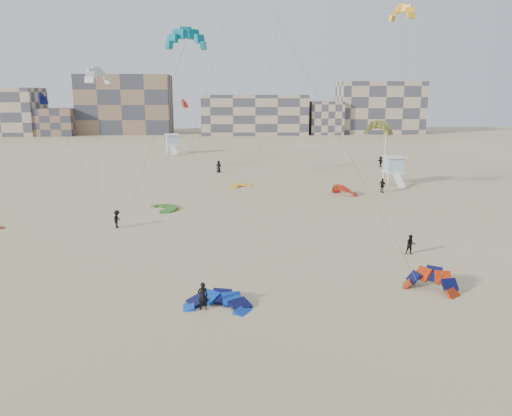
{
  "coord_description": "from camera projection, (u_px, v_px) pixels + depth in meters",
  "views": [
    {
      "loc": [
        1.8,
        -27.29,
        12.07
      ],
      "look_at": [
        3.67,
        6.0,
        4.46
      ],
      "focal_mm": 35.0,
      "sensor_mm": 36.0,
      "label": 1
    }
  ],
  "objects": [
    {
      "name": "condo_west_b",
      "position": [
        126.0,
        105.0,
        155.94
      ],
      "size": [
        28.0,
        14.0,
        18.0
      ],
      "primitive_type": "cube",
      "color": "#7E614C",
      "rests_on": "ground"
    },
    {
      "name": "condo_fill_left",
      "position": [
        56.0,
        122.0,
        150.12
      ],
      "size": [
        12.0,
        10.0,
        8.0
      ],
      "primitive_type": "cube",
      "color": "#7E614C",
      "rests_on": "ground"
    },
    {
      "name": "ground",
      "position": [
        199.0,
        306.0,
        29.15
      ],
      "size": [
        320.0,
        320.0,
        0.0
      ],
      "primitive_type": "plane",
      "color": "#C6B685",
      "rests_on": "ground"
    },
    {
      "name": "kite_fly_navy",
      "position": [
        43.0,
        100.0,
        70.2
      ],
      "size": [
        7.11,
        3.76,
        11.48
      ],
      "rotation": [
        0.0,
        0.0,
        1.82
      ],
      "color": "#0A0A3C",
      "rests_on": "ground"
    },
    {
      "name": "lifeguard_tower_far",
      "position": [
        172.0,
        144.0,
        103.94
      ],
      "size": [
        3.35,
        5.81,
        4.05
      ],
      "rotation": [
        0.0,
        0.0,
        0.19
      ],
      "color": "white",
      "rests_on": "ground"
    },
    {
      "name": "kite_ground_green",
      "position": [
        164.0,
        209.0,
        53.81
      ],
      "size": [
        5.15,
        5.02,
        0.65
      ],
      "primitive_type": null,
      "rotation": [
        0.05,
        0.0,
        -1.16
      ],
      "color": "#268419",
      "rests_on": "ground"
    },
    {
      "name": "condo_fill_right",
      "position": [
        325.0,
        118.0,
        154.39
      ],
      "size": [
        10.0,
        10.0,
        10.0
      ],
      "primitive_type": "cube",
      "color": "tan",
      "rests_on": "ground"
    },
    {
      "name": "kite_fly_teal_a",
      "position": [
        186.0,
        41.0,
        46.49
      ],
      "size": [
        8.48,
        4.72,
        17.12
      ],
      "rotation": [
        0.0,
        0.0,
        0.13
      ],
      "color": "#066491",
      "rests_on": "ground"
    },
    {
      "name": "kite_fly_red",
      "position": [
        185.0,
        104.0,
        91.92
      ],
      "size": [
        4.3,
        10.22,
        10.48
      ],
      "rotation": [
        0.0,
        0.0,
        1.74
      ],
      "color": "#B03315",
      "rests_on": "ground"
    },
    {
      "name": "kite_ground_yellow",
      "position": [
        241.0,
        187.0,
        66.67
      ],
      "size": [
        4.32,
        4.39,
        1.29
      ],
      "primitive_type": null,
      "rotation": [
        0.19,
        0.0,
        0.51
      ],
      "color": "yellow",
      "rests_on": "ground"
    },
    {
      "name": "kite_ground_red_far",
      "position": [
        344.0,
        195.0,
        61.54
      ],
      "size": [
        5.1,
        5.09,
        3.71
      ],
      "primitive_type": null,
      "rotation": [
        0.82,
        0.0,
        2.21
      ],
      "color": "#B03315",
      "rests_on": "ground"
    },
    {
      "name": "kite_fly_yellow",
      "position": [
        402.0,
        14.0,
        71.96
      ],
      "size": [
        5.52,
        5.56,
        23.78
      ],
      "rotation": [
        0.0,
        0.0,
        -1.04
      ],
      "color": "yellow",
      "rests_on": "ground"
    },
    {
      "name": "kite_ground_blue",
      "position": [
        217.0,
        307.0,
        28.98
      ],
      "size": [
        4.78,
        4.94,
        2.38
      ],
      "primitive_type": null,
      "rotation": [
        0.31,
        0.0,
        -0.25
      ],
      "color": "#0550C0",
      "rests_on": "ground"
    },
    {
      "name": "kitesurfer_f",
      "position": [
        381.0,
        161.0,
        84.97
      ],
      "size": [
        0.82,
        1.79,
        1.86
      ],
      "primitive_type": "imported",
      "rotation": [
        0.0,
        0.0,
        -1.41
      ],
      "color": "black",
      "rests_on": "ground"
    },
    {
      "name": "condo_mid",
      "position": [
        254.0,
        114.0,
        154.91
      ],
      "size": [
        32.0,
        16.0,
        12.0
      ],
      "primitive_type": "cube",
      "color": "tan",
      "rests_on": "ground"
    },
    {
      "name": "lifeguard_tower_near",
      "position": [
        393.0,
        171.0,
        68.22
      ],
      "size": [
        2.76,
        5.25,
        3.85
      ],
      "rotation": [
        0.0,
        0.0,
        0.01
      ],
      "color": "white",
      "rests_on": "ground"
    },
    {
      "name": "kitesurfer_b",
      "position": [
        411.0,
        245.0,
        38.36
      ],
      "size": [
        0.78,
        0.62,
        1.56
      ],
      "primitive_type": "imported",
      "rotation": [
        0.0,
        0.0,
        -0.04
      ],
      "color": "black",
      "rests_on": "ground"
    },
    {
      "name": "kite_fly_olive",
      "position": [
        378.0,
        129.0,
        59.53
      ],
      "size": [
        4.6,
        6.08,
        8.43
      ],
      "rotation": [
        0.0,
        0.0,
        -0.58
      ],
      "color": "brown",
      "rests_on": "ground"
    },
    {
      "name": "kitesurfer_e",
      "position": [
        219.0,
        167.0,
        78.71
      ],
      "size": [
        0.99,
        0.7,
        1.89
      ],
      "primitive_type": "imported",
      "rotation": [
        0.0,
        0.0,
        0.12
      ],
      "color": "black",
      "rests_on": "ground"
    },
    {
      "name": "condo_east",
      "position": [
        379.0,
        108.0,
        158.6
      ],
      "size": [
        26.0,
        14.0,
        16.0
      ],
      "primitive_type": "cube",
      "color": "tan",
      "rests_on": "ground"
    },
    {
      "name": "kite_fly_grey",
      "position": [
        98.0,
        77.0,
        62.77
      ],
      "size": [
        5.21,
        13.37,
        14.68
      ],
      "rotation": [
        0.0,
        0.0,
        1.07
      ],
      "color": "white",
      "rests_on": "ground"
    },
    {
      "name": "kitesurfer_d",
      "position": [
        382.0,
        185.0,
        62.61
      ],
      "size": [
        1.0,
        1.12,
        1.82
      ],
      "primitive_type": "imported",
      "rotation": [
        0.0,
        0.0,
        2.23
      ],
      "color": "black",
      "rests_on": "ground"
    },
    {
      "name": "kite_ground_orange",
      "position": [
        430.0,
        290.0,
        31.45
      ],
      "size": [
        4.64,
        4.64,
        3.36
      ],
      "primitive_type": null,
      "rotation": [
        0.88,
        0.0,
        -0.66
      ],
      "color": "#FF3A0B",
      "rests_on": "ground"
    },
    {
      "name": "kitesurfer_main",
      "position": [
        203.0,
        296.0,
        28.48
      ],
      "size": [
        0.65,
        0.47,
        1.65
      ],
      "primitive_type": "imported",
      "rotation": [
        0.0,
        0.0,
        3.27
      ],
      "color": "black",
      "rests_on": "ground"
    },
    {
      "name": "kitesurfer_c",
      "position": [
        117.0,
        219.0,
        46.08
      ],
      "size": [
        0.84,
        1.18,
        1.66
      ],
      "primitive_type": "imported",
      "rotation": [
        0.0,
        0.0,
        1.35
      ],
      "color": "black",
      "rests_on": "ground"
    },
    {
      "name": "flagpole",
      "position": [
        385.0,
        155.0,
        66.89
      ],
      "size": [
        0.64,
        0.1,
        7.86
      ],
      "color": "white",
      "rests_on": "ground"
    }
  ]
}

